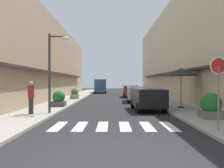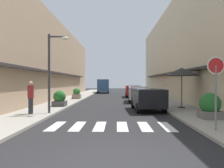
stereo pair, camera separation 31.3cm
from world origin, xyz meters
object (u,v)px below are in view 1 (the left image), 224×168
at_px(round_street_sign, 219,74).
at_px(cafe_umbrella, 182,72).
at_px(delivery_van, 101,85).
at_px(parked_car_far, 131,90).
at_px(planter_midblock, 59,99).
at_px(planter_far, 75,94).
at_px(pedestrian_walking_near, 32,97).
at_px(street_lamp, 54,64).
at_px(planter_corner, 212,106).
at_px(parked_car_mid, 137,92).
at_px(parked_car_near, 148,97).

xyz_separation_m(round_street_sign, cafe_umbrella, (0.86, 7.50, 0.40)).
distance_m(delivery_van, cafe_umbrella, 25.34).
relative_size(parked_car_far, planter_midblock, 3.72).
bearing_deg(delivery_van, planter_far, -96.91).
distance_m(round_street_sign, cafe_umbrella, 7.56).
xyz_separation_m(planter_far, pedestrian_walking_near, (-0.53, -11.72, 0.45)).
distance_m(planter_far, pedestrian_walking_near, 11.74).
relative_size(street_lamp, planter_far, 3.97).
bearing_deg(pedestrian_walking_near, delivery_van, -109.08).
bearing_deg(planter_corner, round_street_sign, -108.30).
relative_size(parked_car_far, cafe_umbrella, 1.55).
bearing_deg(parked_car_far, parked_car_mid, -90.00).
bearing_deg(planter_corner, delivery_van, 103.40).
bearing_deg(planter_corner, street_lamp, 167.41).
bearing_deg(planter_midblock, street_lamp, -81.69).
height_order(parked_car_near, street_lamp, street_lamp).
bearing_deg(parked_car_near, planter_corner, -57.66).
distance_m(parked_car_far, planter_midblock, 13.67).
distance_m(street_lamp, planter_midblock, 4.41).
distance_m(parked_car_far, cafe_umbrella, 13.33).
bearing_deg(planter_corner, parked_car_near, 122.34).
distance_m(parked_car_far, round_street_sign, 20.60).
relative_size(parked_car_mid, street_lamp, 0.97).
bearing_deg(parked_car_near, parked_car_far, 90.00).
xyz_separation_m(delivery_van, planter_far, (-1.93, -15.89, -0.76)).
xyz_separation_m(cafe_umbrella, planter_corner, (0.06, -4.73, -1.88)).
height_order(delivery_van, planter_midblock, delivery_van).
bearing_deg(parked_car_mid, planter_corner, -76.77).
xyz_separation_m(cafe_umbrella, pedestrian_walking_near, (-9.32, -3.25, -1.50)).
distance_m(parked_car_near, pedestrian_walking_near, 7.30).
relative_size(parked_car_far, planter_far, 3.76).
distance_m(parked_car_mid, planter_far, 6.78).
bearing_deg(planter_far, parked_car_near, -55.50).
distance_m(cafe_umbrella, planter_corner, 5.09).
distance_m(delivery_van, planter_far, 16.03).
distance_m(delivery_van, round_street_sign, 32.44).
distance_m(street_lamp, planter_far, 11.60).
bearing_deg(pedestrian_walking_near, cafe_umbrella, -174.79).
relative_size(street_lamp, pedestrian_walking_near, 2.48).
bearing_deg(planter_midblock, cafe_umbrella, -5.53).
relative_size(planter_far, pedestrian_walking_near, 0.62).
bearing_deg(round_street_sign, delivery_van, 100.68).
distance_m(parked_car_near, street_lamp, 6.43).
bearing_deg(pedestrian_walking_near, planter_far, -106.58).
xyz_separation_m(planter_midblock, planter_far, (-0.07, 7.63, -0.01)).
bearing_deg(cafe_umbrella, planter_far, 136.07).
bearing_deg(parked_car_mid, street_lamp, -122.61).
bearing_deg(parked_car_near, pedestrian_walking_near, -159.82).
xyz_separation_m(street_lamp, planter_far, (-0.62, 11.36, -2.30)).
bearing_deg(parked_car_far, planter_midblock, -117.23).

